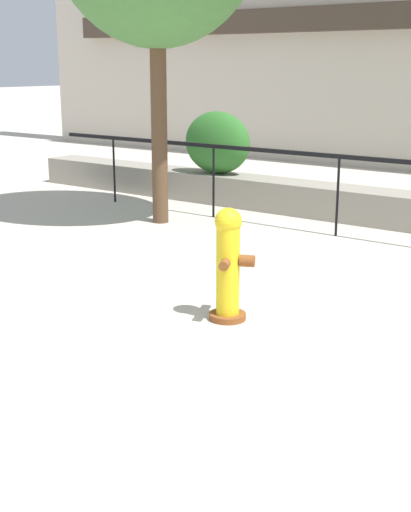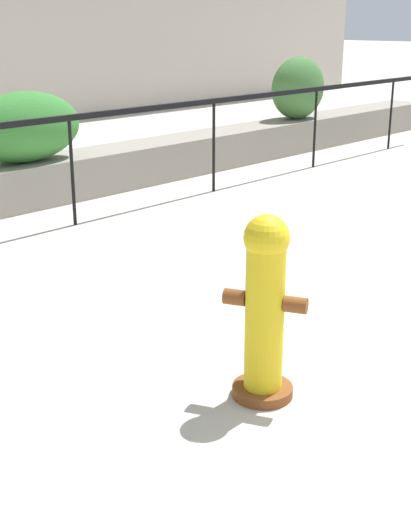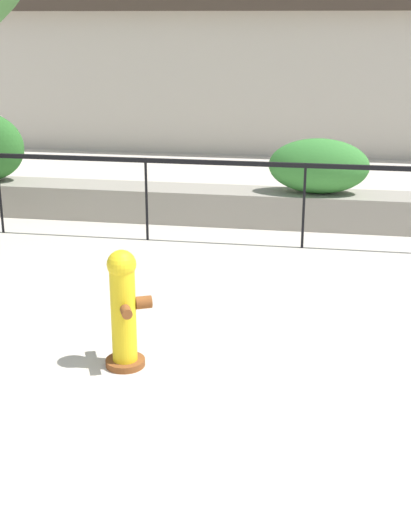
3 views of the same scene
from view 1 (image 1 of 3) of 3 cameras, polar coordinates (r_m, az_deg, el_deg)
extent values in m
plane|color=beige|center=(5.21, 7.26, -11.84)|extent=(120.00, 120.00, 0.00)
cylinder|color=black|center=(12.60, -7.32, 6.89)|extent=(0.04, 0.04, 1.15)
cylinder|color=black|center=(11.24, 0.64, 6.02)|extent=(0.04, 0.04, 1.15)
cylinder|color=black|center=(10.15, 10.52, 4.78)|extent=(0.04, 0.04, 1.15)
ellipsoid|color=#2D6B28|center=(12.48, 0.94, 9.06)|extent=(1.28, 0.70, 1.07)
cylinder|color=brown|center=(6.81, 1.77, -4.83)|extent=(0.47, 0.47, 0.06)
cylinder|color=gold|center=(6.67, 1.80, -1.15)|extent=(0.29, 0.29, 0.85)
sphere|color=gold|center=(6.55, 1.83, 2.79)|extent=(0.25, 0.25, 0.25)
cylinder|color=brown|center=(6.61, 3.34, -0.39)|extent=(0.17, 0.16, 0.11)
cylinder|color=brown|center=(6.47, 1.53, -0.71)|extent=(0.13, 0.15, 0.09)
cylinder|color=brown|center=(6.80, 2.07, 0.07)|extent=(0.13, 0.15, 0.09)
cylinder|color=brown|center=(10.77, -3.73, 10.22)|extent=(0.24, 0.24, 2.88)
camera|label=2|loc=(7.17, -29.48, 10.98)|focal=50.00mm
camera|label=3|loc=(2.09, -65.69, 23.39)|focal=50.00mm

